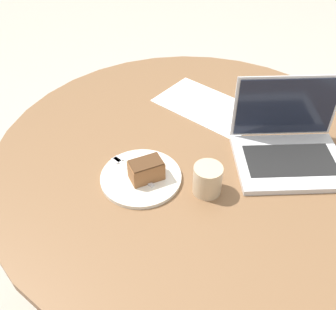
# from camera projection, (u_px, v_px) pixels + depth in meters

# --- Properties ---
(ground_plane) EXTENTS (12.00, 12.00, 0.00)m
(ground_plane) POSITION_uv_depth(u_px,v_px,m) (186.00, 272.00, 1.71)
(ground_plane) COLOR #B7AD9E
(dining_table) EXTENTS (1.26, 1.26, 0.70)m
(dining_table) POSITION_uv_depth(u_px,v_px,m) (192.00, 174.00, 1.31)
(dining_table) COLOR brown
(dining_table) RESTS_ON ground_plane
(paper_document) EXTENTS (0.41, 0.30, 0.00)m
(paper_document) POSITION_uv_depth(u_px,v_px,m) (208.00, 106.00, 1.42)
(paper_document) COLOR white
(paper_document) RESTS_ON dining_table
(plate) EXTENTS (0.24, 0.24, 0.01)m
(plate) POSITION_uv_depth(u_px,v_px,m) (141.00, 177.00, 1.15)
(plate) COLOR silver
(plate) RESTS_ON dining_table
(cake_slice) EXTENTS (0.07, 0.10, 0.06)m
(cake_slice) POSITION_uv_depth(u_px,v_px,m) (146.00, 170.00, 1.12)
(cake_slice) COLOR brown
(cake_slice) RESTS_ON plate
(fork) EXTENTS (0.17, 0.05, 0.00)m
(fork) POSITION_uv_depth(u_px,v_px,m) (129.00, 168.00, 1.16)
(fork) COLOR silver
(fork) RESTS_ON plate
(coffee_glass) EXTENTS (0.08, 0.08, 0.09)m
(coffee_glass) POSITION_uv_depth(u_px,v_px,m) (207.00, 180.00, 1.09)
(coffee_glass) COLOR #C6AD89
(coffee_glass) RESTS_ON dining_table
(laptop) EXTENTS (0.39, 0.41, 0.23)m
(laptop) POSITION_uv_depth(u_px,v_px,m) (289.00, 148.00, 1.20)
(laptop) COLOR silver
(laptop) RESTS_ON dining_table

